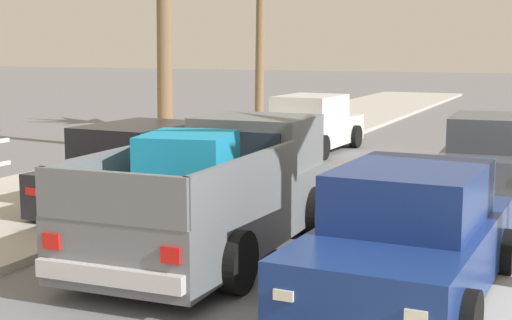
{
  "coord_description": "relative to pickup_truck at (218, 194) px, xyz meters",
  "views": [
    {
      "loc": [
        4.33,
        -3.3,
        2.89
      ],
      "look_at": [
        -0.13,
        6.94,
        1.2
      ],
      "focal_mm": 53.33,
      "sensor_mm": 36.0,
      "label": 1
    }
  ],
  "objects": [
    {
      "name": "car_right_near",
      "position": [
        -2.43,
        1.92,
        -0.11
      ],
      "size": [
        2.19,
        4.33,
        1.54
      ],
      "color": "black",
      "rests_on": "ground"
    },
    {
      "name": "pickup_truck",
      "position": [
        0.0,
        0.0,
        0.0
      ],
      "size": [
        2.3,
        5.25,
        1.8
      ],
      "color": "slate",
      "rests_on": "ground"
    },
    {
      "name": "sidewalk_left",
      "position": [
        -4.29,
        5.95,
        -0.76
      ],
      "size": [
        4.6,
        60.0,
        0.12
      ],
      "primitive_type": "cube",
      "color": "#B2AFA8",
      "rests_on": "ground"
    },
    {
      "name": "car_right_mid",
      "position": [
        2.9,
        -0.96,
        -0.11
      ],
      "size": [
        2.14,
        4.31,
        1.54
      ],
      "color": "navy",
      "rests_on": "ground"
    },
    {
      "name": "car_left_far",
      "position": [
        -2.28,
        10.25,
        -0.11
      ],
      "size": [
        2.17,
        4.32,
        1.54
      ],
      "color": "silver",
      "rests_on": "ground"
    },
    {
      "name": "car_left_near",
      "position": [
        2.99,
        6.11,
        -0.11
      ],
      "size": [
        2.2,
        4.33,
        1.54
      ],
      "color": "#474C56",
      "rests_on": "ground"
    },
    {
      "name": "curb_left",
      "position": [
        -3.39,
        5.95,
        -0.77
      ],
      "size": [
        0.16,
        60.0,
        0.1
      ],
      "primitive_type": "cube",
      "color": "silver",
      "rests_on": "ground"
    }
  ]
}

